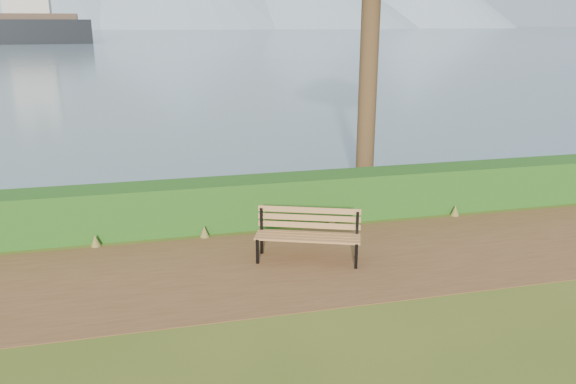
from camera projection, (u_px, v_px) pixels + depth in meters
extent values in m
plane|color=#3E5518|center=(280.00, 274.00, 9.70)|extent=(140.00, 140.00, 0.00)
cube|color=brown|center=(276.00, 267.00, 9.98)|extent=(40.00, 3.40, 0.01)
cube|color=#174E16|center=(253.00, 202.00, 11.97)|extent=(32.00, 0.85, 1.00)
cube|color=#476172|center=(152.00, 32.00, 251.53)|extent=(700.00, 510.00, 0.00)
cone|color=#7C91A6|center=(134.00, 2.00, 402.33)|extent=(120.00, 120.00, 35.00)
cone|color=#7C91A6|center=(348.00, 0.00, 432.83)|extent=(130.00, 130.00, 40.00)
cube|color=black|center=(258.00, 251.00, 10.05)|extent=(0.07, 0.08, 0.47)
cube|color=black|center=(262.00, 231.00, 10.43)|extent=(0.07, 0.08, 0.90)
cube|color=black|center=(260.00, 236.00, 10.21)|extent=(0.24, 0.53, 0.05)
cube|color=black|center=(356.00, 256.00, 9.85)|extent=(0.07, 0.08, 0.47)
cube|color=black|center=(357.00, 235.00, 10.22)|extent=(0.07, 0.08, 0.90)
cube|color=black|center=(357.00, 241.00, 10.00)|extent=(0.24, 0.53, 0.05)
cube|color=#A4693F|center=(307.00, 241.00, 9.91)|extent=(1.80, 0.75, 0.04)
cube|color=#A4693F|center=(307.00, 238.00, 10.04)|extent=(1.80, 0.75, 0.04)
cube|color=#A4693F|center=(308.00, 235.00, 10.16)|extent=(1.80, 0.75, 0.04)
cube|color=#A4693F|center=(309.00, 233.00, 10.29)|extent=(1.80, 0.75, 0.04)
cube|color=#A4693F|center=(309.00, 225.00, 10.31)|extent=(1.78, 0.71, 0.11)
cube|color=#A4693F|center=(309.00, 218.00, 10.27)|extent=(1.78, 0.71, 0.11)
cube|color=#A4693F|center=(309.00, 210.00, 10.23)|extent=(1.78, 0.71, 0.11)
cylinder|color=#372016|center=(370.00, 27.00, 13.35)|extent=(0.45, 0.45, 8.14)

